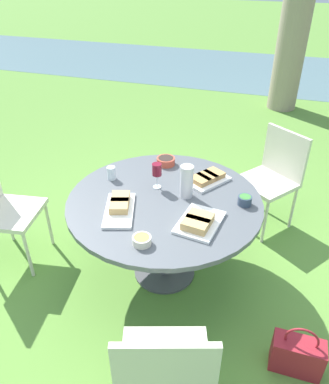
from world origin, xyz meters
name	(u,v)px	position (x,y,z in m)	size (l,w,h in m)	color
ground_plane	(164,272)	(0.00, 0.00, 0.00)	(40.00, 40.00, 0.00)	#5B8C38
river_strip	(255,70)	(0.00, 6.32, 0.00)	(40.00, 3.30, 0.01)	slate
dining_table	(164,209)	(0.00, 0.00, 0.61)	(1.37, 1.37, 0.70)	#4C4C51
chair_near_left	(165,372)	(0.36, -1.11, 0.52)	(0.55, 0.54, 0.89)	beige
chair_near_right	(274,173)	(0.70, 0.95, 0.52)	(0.60, 0.60, 0.89)	beige
water_pitcher	(187,181)	(0.13, 0.09, 0.82)	(0.10, 0.09, 0.24)	silver
wine_glass	(157,171)	(-0.10, 0.13, 0.84)	(0.07, 0.07, 0.19)	silver
platter_bread_main	(120,206)	(-0.25, -0.21, 0.73)	(0.30, 0.43, 0.07)	white
platter_charcuterie	(199,222)	(0.30, -0.22, 0.73)	(0.29, 0.37, 0.07)	white
platter_sandwich_side	(207,178)	(0.23, 0.33, 0.73)	(0.35, 0.38, 0.06)	white
bowl_fries	(142,240)	(0.02, -0.49, 0.73)	(0.11, 0.11, 0.05)	beige
bowl_salad	(245,200)	(0.54, 0.11, 0.74)	(0.09, 0.09, 0.07)	#334256
bowl_olives	(166,161)	(-0.15, 0.49, 0.73)	(0.15, 0.15, 0.06)	#B74733
cup_water_near	(111,173)	(-0.47, 0.14, 0.75)	(0.06, 0.06, 0.10)	silver
handbag	(297,355)	(1.01, -0.53, 0.13)	(0.30, 0.14, 0.37)	maroon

